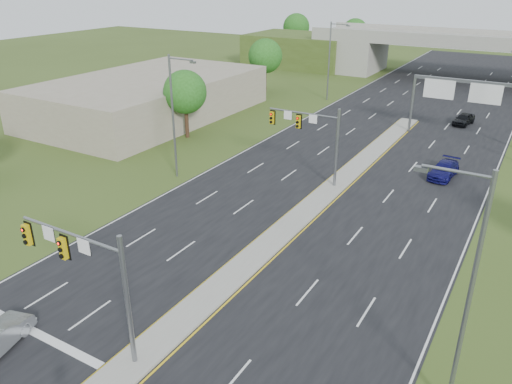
{
  "coord_description": "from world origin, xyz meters",
  "views": [
    {
      "loc": [
        14.5,
        -13.11,
        17.29
      ],
      "look_at": [
        -1.92,
        14.74,
        3.0
      ],
      "focal_mm": 35.0,
      "sensor_mm": 36.0,
      "label": 1
    }
  ],
  "objects": [
    {
      "name": "tree_l_near",
      "position": [
        -20.0,
        30.0,
        5.18
      ],
      "size": [
        4.8,
        4.8,
        7.6
      ],
      "color": "#382316",
      "rests_on": "ground"
    },
    {
      "name": "tree_back_b",
      "position": [
        -24.0,
        94.0,
        5.51
      ],
      "size": [
        5.6,
        5.6,
        8.32
      ],
      "color": "#382316",
      "rests_on": "ground"
    },
    {
      "name": "road",
      "position": [
        0.0,
        35.0,
        0.01
      ],
      "size": [
        24.0,
        160.0,
        0.02
      ],
      "primitive_type": "cube",
      "color": "black",
      "rests_on": "ground"
    },
    {
      "name": "signal_mast_far",
      "position": [
        -2.26,
        24.93,
        4.73
      ],
      "size": [
        6.62,
        0.6,
        7.0
      ],
      "color": "slate",
      "rests_on": "ground"
    },
    {
      "name": "lightpole_l_far",
      "position": [
        -13.3,
        55.0,
        6.1
      ],
      "size": [
        2.85,
        0.25,
        11.0
      ],
      "color": "slate",
      "rests_on": "ground"
    },
    {
      "name": "tree_back_a",
      "position": [
        -38.0,
        94.0,
        5.84
      ],
      "size": [
        6.0,
        6.0,
        8.85
      ],
      "color": "#382316",
      "rests_on": "ground"
    },
    {
      "name": "car_far_b",
      "position": [
        7.72,
        32.32,
        0.7
      ],
      "size": [
        2.29,
        4.85,
        1.37
      ],
      "primitive_type": "imported",
      "rotation": [
        0.0,
        0.0,
        -0.08
      ],
      "color": "#0E0D50",
      "rests_on": "road"
    },
    {
      "name": "lightpole_r_near",
      "position": [
        13.3,
        5.0,
        6.1
      ],
      "size": [
        2.85,
        0.25,
        11.0
      ],
      "color": "slate",
      "rests_on": "ground"
    },
    {
      "name": "lane_markings",
      "position": [
        -0.6,
        28.91,
        0.02
      ],
      "size": [
        23.72,
        160.0,
        0.01
      ],
      "color": "gold",
      "rests_on": "road"
    },
    {
      "name": "tree_l_mid",
      "position": [
        -24.0,
        55.0,
        5.51
      ],
      "size": [
        5.2,
        5.2,
        8.12
      ],
      "color": "#382316",
      "rests_on": "ground"
    },
    {
      "name": "signal_mast_near",
      "position": [
        -2.26,
        -0.07,
        4.73
      ],
      "size": [
        6.62,
        0.6,
        7.0
      ],
      "color": "slate",
      "rests_on": "ground"
    },
    {
      "name": "lightpole_l_mid",
      "position": [
        -13.3,
        20.0,
        6.1
      ],
      "size": [
        2.85,
        0.25,
        11.0
      ],
      "color": "slate",
      "rests_on": "ground"
    },
    {
      "name": "commercial_building",
      "position": [
        -30.0,
        35.0,
        2.5
      ],
      "size": [
        18.0,
        30.0,
        5.0
      ],
      "primitive_type": "cube",
      "color": "gray",
      "rests_on": "ground"
    },
    {
      "name": "ground",
      "position": [
        0.0,
        0.0,
        0.0
      ],
      "size": [
        240.0,
        240.0,
        0.0
      ],
      "primitive_type": "plane",
      "color": "#3A4D1B",
      "rests_on": "ground"
    },
    {
      "name": "overpass",
      "position": [
        0.0,
        80.0,
        3.55
      ],
      "size": [
        80.0,
        14.0,
        8.1
      ],
      "color": "gray",
      "rests_on": "ground"
    },
    {
      "name": "sign_gantry",
      "position": [
        6.68,
        44.92,
        5.24
      ],
      "size": [
        11.58,
        0.44,
        6.67
      ],
      "color": "slate",
      "rests_on": "ground"
    },
    {
      "name": "car_far_c",
      "position": [
        6.22,
        51.38,
        0.72
      ],
      "size": [
        2.39,
        4.37,
        1.41
      ],
      "primitive_type": "imported",
      "rotation": [
        0.0,
        0.0,
        -0.18
      ],
      "color": "black",
      "rests_on": "road"
    },
    {
      "name": "median",
      "position": [
        0.0,
        23.0,
        0.1
      ],
      "size": [
        2.0,
        54.0,
        0.16
      ],
      "primitive_type": "cube",
      "color": "gray",
      "rests_on": "road"
    }
  ]
}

